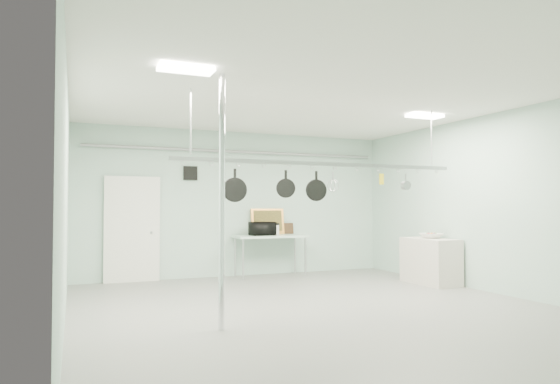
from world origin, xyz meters
name	(u,v)px	position (x,y,z in m)	size (l,w,h in m)	color
floor	(321,310)	(0.00, 0.00, 0.00)	(8.00, 8.00, 0.00)	gray
ceiling	(321,96)	(0.00, 0.00, 3.19)	(7.00, 8.00, 0.02)	silver
back_wall	(239,204)	(0.00, 3.99, 1.60)	(7.00, 0.02, 3.20)	#ACCFBF
right_wall	(498,203)	(3.49, 0.00, 1.60)	(0.02, 8.00, 3.20)	#ACCFBF
door	(132,230)	(-2.30, 3.94, 1.05)	(1.10, 0.10, 2.20)	silver
wall_vent	(190,173)	(-1.10, 3.97, 2.25)	(0.30, 0.04, 0.30)	black
conduit_pipe	(240,152)	(0.00, 3.90, 2.75)	(0.07, 0.07, 6.60)	gray
chrome_pole	(222,201)	(-1.70, -0.60, 1.60)	(0.08, 0.08, 3.20)	silver
prep_table	(270,238)	(0.60, 3.60, 0.83)	(1.60, 0.70, 0.91)	silver
side_cabinet	(430,261)	(3.15, 1.40, 0.45)	(0.60, 1.20, 0.90)	beige
pot_rack	(324,162)	(0.20, 0.30, 2.23)	(4.80, 0.06, 1.00)	#B7B7BC
light_panel_left	(186,69)	(-2.20, -0.80, 3.16)	(0.65, 0.30, 0.05)	white
light_panel_right	(425,116)	(2.40, 0.60, 3.16)	(0.65, 0.30, 0.05)	white
microwave	(262,229)	(0.40, 3.56, 1.05)	(0.53, 0.36, 0.29)	black
coffee_canister	(275,230)	(0.67, 3.50, 1.02)	(0.18, 0.18, 0.22)	silver
painting_large	(268,222)	(0.65, 3.90, 1.20)	(0.78, 0.05, 0.58)	orange
painting_small	(287,228)	(1.13, 3.90, 1.03)	(0.30, 0.04, 0.25)	#382413
fruit_bowl	(431,236)	(3.20, 1.42, 0.95)	(0.42, 0.42, 0.10)	white
skillet_left	(235,185)	(-1.25, 0.30, 1.84)	(0.35, 0.06, 0.49)	black
skillet_mid	(286,184)	(-0.45, 0.30, 1.88)	(0.29, 0.06, 0.41)	black
skillet_right	(316,186)	(0.07, 0.30, 1.85)	(0.33, 0.06, 0.47)	black
whisk	(333,182)	(0.36, 0.30, 1.93)	(0.19, 0.19, 0.31)	silver
grater	(382,179)	(1.27, 0.30, 1.99)	(0.08, 0.02, 0.20)	gold
saucepan	(406,182)	(1.75, 0.30, 1.96)	(0.15, 0.08, 0.26)	silver
fruit_cluster	(431,234)	(3.20, 1.42, 0.99)	(0.24, 0.24, 0.09)	#A80F1F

